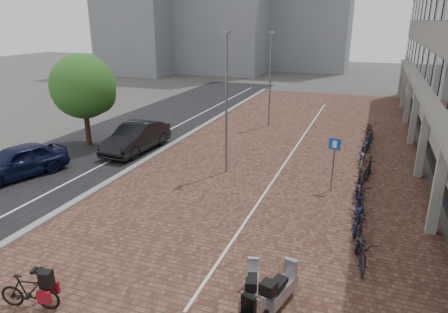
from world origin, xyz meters
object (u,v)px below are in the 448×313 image
Objects in this scene: car_navy at (17,162)px; hero_bike at (29,291)px; parking_sign at (334,156)px; scooter_back at (252,283)px; car_dark at (136,137)px; scooter_front at (280,288)px.

hero_bike is (7.99, -7.33, -0.29)m from car_navy.
hero_bike is 12.91m from parking_sign.
parking_sign is (1.23, 8.52, 1.17)m from scooter_back.
car_dark is 3.49× the size of scooter_back.
car_navy reaches higher than scooter_front.
parking_sign reaches higher than car_navy.
parking_sign is at bearing -8.38° from car_dark.
scooter_front is at bearing -18.59° from scooter_back.
parking_sign is (0.42, 8.59, 1.08)m from scooter_front.
scooter_front is (11.06, -10.64, -0.25)m from car_dark.
scooter_back is 8.69m from parking_sign.
scooter_back is (10.25, -10.57, -0.34)m from car_dark.
car_navy is at bearing 146.44° from scooter_back.
car_dark reaches higher than hero_bike.
car_dark reaches higher than scooter_back.
scooter_back is at bearing -44.13° from car_dark.
car_navy is 3.27× the size of scooter_back.
scooter_front is 8.67m from parking_sign.
car_navy is at bearing 34.65° from hero_bike.
parking_sign reaches higher than scooter_back.
parking_sign reaches higher than scooter_front.
car_navy is 2.77× the size of scooter_front.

